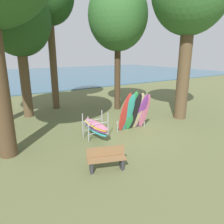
% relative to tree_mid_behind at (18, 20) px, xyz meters
% --- Properties ---
extents(ground_plane, '(80.00, 80.00, 0.00)m').
position_rel_tree_mid_behind_xyz_m(ground_plane, '(3.83, -6.27, -5.94)').
color(ground_plane, '#60663D').
extents(lake_water, '(80.00, 36.00, 0.10)m').
position_rel_tree_mid_behind_xyz_m(lake_water, '(3.83, 25.71, -5.89)').
color(lake_water, '#38607A').
rests_on(lake_water, ground).
extents(tree_mid_behind, '(3.82, 3.82, 8.23)m').
position_rel_tree_mid_behind_xyz_m(tree_mid_behind, '(0.00, 0.00, 0.00)').
color(tree_mid_behind, brown).
rests_on(tree_mid_behind, ground).
extents(tree_far_right_back, '(4.04, 4.04, 8.83)m').
position_rel_tree_mid_behind_xyz_m(tree_far_right_back, '(6.04, -1.64, 0.51)').
color(tree_far_right_back, '#42301E').
rests_on(tree_far_right_back, ground).
extents(leaning_board_pile, '(1.91, 1.02, 2.27)m').
position_rel_tree_mid_behind_xyz_m(leaning_board_pile, '(4.19, -5.99, -4.87)').
color(leaning_board_pile, red).
rests_on(leaning_board_pile, ground).
extents(board_storage_rack, '(1.15, 2.13, 1.25)m').
position_rel_tree_mid_behind_xyz_m(board_storage_rack, '(2.00, -5.61, -5.39)').
color(board_storage_rack, '#9EA0A5').
rests_on(board_storage_rack, ground).
extents(park_bench, '(1.46, 0.86, 0.85)m').
position_rel_tree_mid_behind_xyz_m(park_bench, '(0.85, -8.50, -5.49)').
color(park_bench, '#2D2D33').
rests_on(park_bench, ground).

